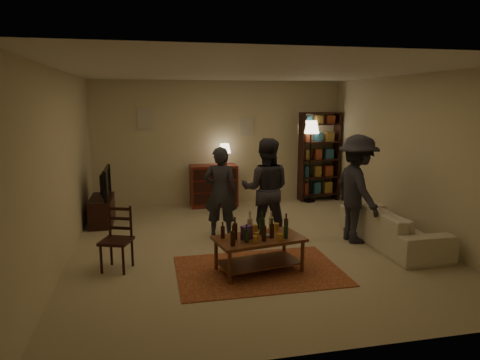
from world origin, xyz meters
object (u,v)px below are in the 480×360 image
object	(u,v)px
dresser	(214,184)
person_by_sofa	(357,189)
dining_chair	(118,236)
tv_stand	(102,203)
sofa	(392,226)
floor_lamp	(311,133)
bookshelf	(319,156)
person_right	(266,189)
coffee_table	(258,242)
person_left	(220,192)

from	to	relation	value
dresser	person_by_sofa	bearing A→B (deg)	-56.47
dining_chair	tv_stand	world-z (taller)	tv_stand
dining_chair	sofa	world-z (taller)	dining_chair
dresser	person_by_sofa	xyz separation A→B (m)	(1.89, -2.86, 0.40)
dining_chair	floor_lamp	size ratio (longest dim) A/B	0.48
dining_chair	bookshelf	bearing A→B (deg)	58.07
tv_stand	floor_lamp	xyz separation A→B (m)	(4.43, 0.85, 1.18)
dresser	person_right	xyz separation A→B (m)	(0.49, -2.41, 0.36)
tv_stand	person_right	bearing A→B (deg)	-28.60
floor_lamp	dresser	bearing A→B (deg)	178.33
bookshelf	floor_lamp	distance (m)	0.61
person_right	person_by_sofa	size ratio (longest dim) A/B	0.96
coffee_table	floor_lamp	world-z (taller)	floor_lamp
dining_chair	person_by_sofa	world-z (taller)	person_by_sofa
floor_lamp	person_left	world-z (taller)	floor_lamp
person_left	dining_chair	bearing A→B (deg)	49.93
coffee_table	dining_chair	xyz separation A→B (m)	(-1.84, 0.50, 0.04)
tv_stand	bookshelf	size ratio (longest dim) A/B	0.52
dresser	sofa	distance (m)	3.93
person_right	bookshelf	bearing A→B (deg)	-110.05
person_right	sofa	bearing A→B (deg)	177.77
coffee_table	tv_stand	bearing A→B (deg)	128.87
dining_chair	person_left	bearing A→B (deg)	54.25
dining_chair	person_left	size ratio (longest dim) A/B	0.57
person_by_sofa	dining_chair	bearing A→B (deg)	95.41
coffee_table	dresser	world-z (taller)	dresser
dining_chair	person_left	distance (m)	1.95
dining_chair	sofa	distance (m)	4.21
tv_stand	dresser	xyz separation A→B (m)	(2.25, 0.91, 0.09)
coffee_table	person_left	xyz separation A→B (m)	(-0.25, 1.58, 0.35)
tv_stand	coffee_table	bearing A→B (deg)	-51.13
coffee_table	person_right	size ratio (longest dim) A/B	0.75
floor_lamp	sofa	bearing A→B (deg)	-85.95
person_right	coffee_table	bearing A→B (deg)	88.78
coffee_table	sofa	world-z (taller)	coffee_table
dining_chair	bookshelf	distance (m)	5.42
dining_chair	bookshelf	xyz separation A→B (m)	(4.26, 3.31, 0.58)
sofa	dining_chair	bearing A→B (deg)	91.74
dresser	bookshelf	bearing A→B (deg)	1.57
bookshelf	person_left	xyz separation A→B (m)	(-2.66, -2.23, -0.27)
tv_stand	sofa	distance (m)	5.14
bookshelf	dining_chair	bearing A→B (deg)	-142.14
floor_lamp	person_right	world-z (taller)	floor_lamp
coffee_table	person_left	bearing A→B (deg)	98.86
dresser	person_left	distance (m)	2.19
tv_stand	sofa	world-z (taller)	tv_stand
floor_lamp	person_right	distance (m)	2.98
sofa	person_by_sofa	distance (m)	0.80
tv_stand	person_by_sofa	size ratio (longest dim) A/B	0.61
coffee_table	person_by_sofa	distance (m)	2.11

